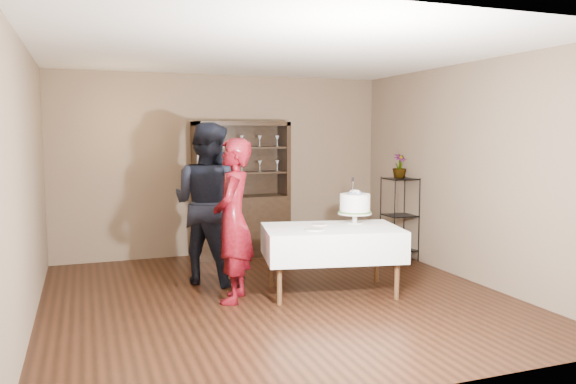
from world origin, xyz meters
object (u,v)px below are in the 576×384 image
Objects in this scene: woman at (233,220)px; cake at (355,205)px; man at (208,203)px; potted_plant at (399,166)px; china_hutch at (241,212)px; plant_etagere at (400,215)px; cake_table at (332,243)px.

cake is (1.51, 0.07, 0.10)m from woman.
woman is 0.91× the size of man.
man is at bearing 153.44° from cake.
potted_plant reaches higher than cake.
china_hutch reaches higher than plant_etagere.
cake is at bearing 117.39° from woman.
cake is (0.82, -2.12, 0.32)m from china_hutch.
woman is (-0.69, -2.19, 0.23)m from china_hutch.
woman is at bearing 175.56° from cake_table.
china_hutch is 1.19× the size of cake_table.
woman is at bearing -107.49° from china_hutch.
potted_plant is (1.24, 1.07, 0.38)m from cake.
cake_table is 3.05× the size of cake.
china_hutch is 1.12× the size of woman.
china_hutch is 2.29m from cake.
cake_table is at bearing -142.78° from potted_plant.
woman is 3.01m from potted_plant.
cake is at bearing -163.48° from man.
china_hutch is at bearing -77.45° from man.
potted_plant is (1.62, 1.23, 0.78)m from cake_table.
plant_etagere is 0.71m from potted_plant.
plant_etagere is at bearing 36.89° from cake_table.
woman is 1.51m from cake.
cake_table is at bearing -143.11° from plant_etagere.
woman is 3.23× the size of cake.
cake_table is 1.18m from woman.
plant_etagere is 1.69m from cake.
potted_plant is (2.75, 1.14, 0.47)m from woman.
cake is at bearing -68.89° from china_hutch.
man is 5.62× the size of potted_plant.
woman is at bearing 138.85° from man.
china_hutch is 2.32m from cake_table.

